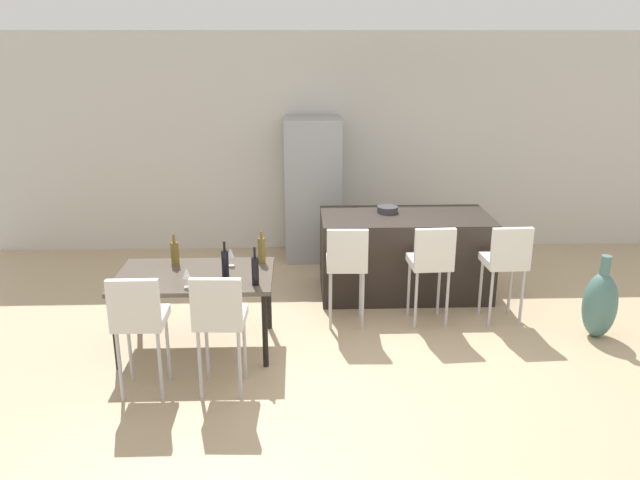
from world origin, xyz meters
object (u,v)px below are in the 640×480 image
(wine_bottle_near, at_px, (225,263))
(refrigerator, at_px, (313,189))
(kitchen_island, at_px, (404,254))
(wine_bottle_left, at_px, (255,270))
(dining_table, at_px, (195,281))
(wine_glass_right, at_px, (187,274))
(bar_chair_middle, at_px, (431,259))
(dining_chair_far, at_px, (219,315))
(wine_bottle_middle, at_px, (175,253))
(bar_chair_left, at_px, (347,260))
(floor_vase, at_px, (600,304))
(wine_glass_far, at_px, (230,253))
(wine_bottle_inner, at_px, (262,250))
(fruit_bowl, at_px, (388,209))
(bar_chair_right, at_px, (506,259))
(dining_chair_near, at_px, (139,316))

(wine_bottle_near, height_order, refrigerator, refrigerator)
(kitchen_island, xyz_separation_m, wine_bottle_left, (-1.58, -1.57, 0.41))
(dining_table, height_order, wine_glass_right, wine_glass_right)
(bar_chair_middle, bearing_deg, kitchen_island, 98.23)
(dining_chair_far, distance_m, wine_bottle_middle, 1.21)
(dining_chair_far, relative_size, wine_glass_right, 6.03)
(bar_chair_left, relative_size, floor_vase, 1.25)
(wine_bottle_middle, bearing_deg, wine_glass_far, -4.05)
(wine_bottle_middle, bearing_deg, wine_bottle_inner, 1.56)
(dining_table, relative_size, fruit_bowl, 6.10)
(dining_chair_far, bearing_deg, refrigerator, 76.34)
(bar_chair_right, bearing_deg, kitchen_island, 136.09)
(bar_chair_middle, bearing_deg, bar_chair_right, -0.00)
(bar_chair_left, relative_size, fruit_bowl, 4.49)
(bar_chair_left, height_order, dining_chair_near, same)
(bar_chair_left, bearing_deg, wine_bottle_near, -155.85)
(bar_chair_right, xyz_separation_m, wine_glass_far, (-2.73, -0.22, 0.17))
(dining_chair_near, bearing_deg, wine_bottle_middle, 84.56)
(kitchen_island, xyz_separation_m, dining_chair_far, (-1.84, -2.10, 0.24))
(dining_chair_near, xyz_separation_m, wine_bottle_left, (0.90, 0.53, 0.18))
(bar_chair_middle, bearing_deg, wine_glass_far, -173.57)
(dining_table, distance_m, wine_glass_right, 0.36)
(wine_bottle_left, bearing_deg, bar_chair_right, 16.33)
(dining_table, relative_size, refrigerator, 0.78)
(bar_chair_left, height_order, refrigerator, refrigerator)
(dining_chair_far, relative_size, wine_bottle_near, 3.15)
(bar_chair_right, relative_size, wine_bottle_left, 3.03)
(bar_chair_right, height_order, wine_bottle_middle, same)
(kitchen_island, height_order, wine_bottle_left, wine_bottle_left)
(dining_table, distance_m, wine_glass_far, 0.42)
(refrigerator, relative_size, fruit_bowl, 7.87)
(dining_chair_near, relative_size, fruit_bowl, 4.49)
(dining_chair_far, relative_size, wine_glass_far, 6.03)
(kitchen_island, bearing_deg, refrigerator, 127.49)
(dining_table, bearing_deg, wine_bottle_middle, 130.44)
(wine_bottle_left, xyz_separation_m, wine_glass_right, (-0.59, -0.03, -0.01))
(bar_chair_right, distance_m, wine_glass_far, 2.74)
(wine_bottle_left, height_order, floor_vase, wine_bottle_left)
(dining_table, xyz_separation_m, wine_bottle_inner, (0.60, 0.28, 0.20))
(wine_glass_far, bearing_deg, fruit_bowl, 36.01)
(floor_vase, bearing_deg, wine_bottle_near, -177.39)
(bar_chair_left, bearing_deg, dining_chair_near, -144.40)
(wine_bottle_inner, height_order, floor_vase, wine_bottle_inner)
(wine_bottle_near, xyz_separation_m, wine_glass_far, (0.02, 0.29, -0.01))
(floor_vase, bearing_deg, fruit_bowl, 145.15)
(kitchen_island, distance_m, bar_chair_left, 1.14)
(wine_bottle_near, distance_m, refrigerator, 2.81)
(wine_bottle_left, relative_size, refrigerator, 0.19)
(wine_glass_right, distance_m, fruit_bowl, 2.64)
(wine_glass_far, bearing_deg, wine_bottle_left, -62.04)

